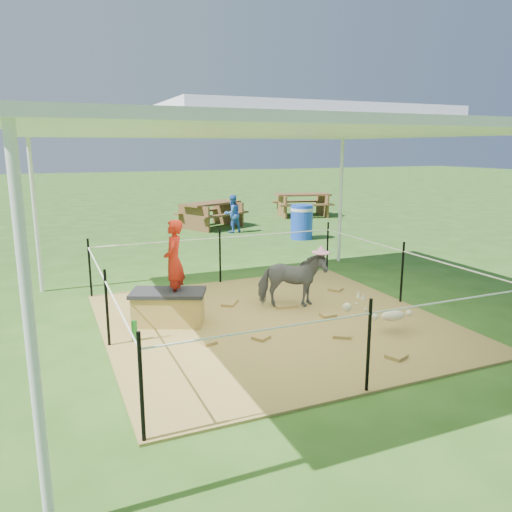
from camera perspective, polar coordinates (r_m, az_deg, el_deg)
name	(u,v)px	position (r m, az deg, el deg)	size (l,w,h in m)	color
ground	(273,323)	(7.16, 1.91, -7.61)	(90.00, 90.00, 0.00)	#2D5919
hay_patch	(273,322)	(7.16, 1.91, -7.50)	(4.60, 4.60, 0.03)	brown
canopy_tent	(274,128)	(6.73, 2.08, 14.45)	(6.30, 6.30, 2.90)	silver
rope_fence	(273,279)	(6.97, 1.95, -2.63)	(4.54, 4.54, 1.00)	black
straw_bale	(169,309)	(7.07, -9.96, -5.99)	(0.95, 0.47, 0.42)	#A7873C
dark_cloth	(168,293)	(7.00, -10.04, -4.15)	(1.01, 0.53, 0.05)	black
woman	(174,254)	(6.89, -9.40, 0.25)	(0.41, 0.27, 1.14)	red
green_bottle	(134,331)	(6.59, -13.72, -8.30)	(0.07, 0.07, 0.26)	#1C7E26
pony	(292,280)	(7.62, 4.12, -2.76)	(0.46, 1.02, 0.86)	#545359
pink_hat	(292,249)	(7.51, 4.18, 0.86)	(0.27, 0.27, 0.12)	#FF93CE
foal	(393,313)	(6.90, 15.38, -6.35)	(0.92, 0.51, 0.51)	beige
trash_barrel	(302,222)	(13.54, 5.24, 3.89)	(0.59, 0.59, 0.92)	blue
picnic_table_near	(211,215)	(15.45, -5.12, 4.70)	(1.88, 1.36, 0.78)	brown
picnic_table_far	(302,205)	(18.06, 5.31, 5.84)	(1.94, 1.40, 0.81)	#53331C
distant_person	(232,214)	(14.50, -2.73, 4.85)	(0.53, 0.41, 1.09)	blue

